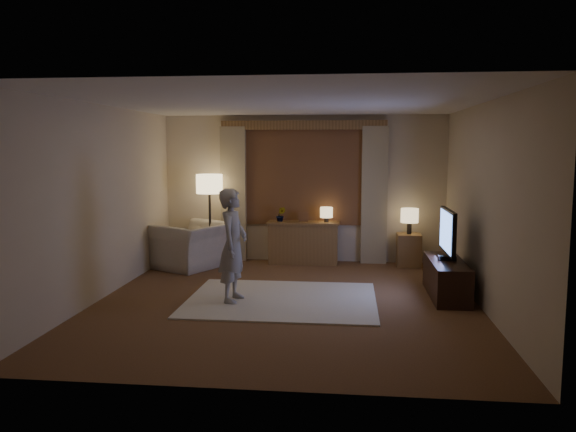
# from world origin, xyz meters

# --- Properties ---
(room) EXTENTS (5.04, 5.54, 2.64)m
(room) POSITION_xyz_m (0.00, 0.50, 1.33)
(room) COLOR brown
(room) RESTS_ON ground
(rug) EXTENTS (2.50, 2.00, 0.02)m
(rug) POSITION_xyz_m (-0.07, 0.06, 0.01)
(rug) COLOR beige
(rug) RESTS_ON floor
(sideboard) EXTENTS (1.20, 0.40, 0.70)m
(sideboard) POSITION_xyz_m (0.02, 2.50, 0.35)
(sideboard) COLOR brown
(sideboard) RESTS_ON floor
(picture_frame) EXTENTS (0.16, 0.02, 0.20)m
(picture_frame) POSITION_xyz_m (0.02, 2.50, 0.80)
(picture_frame) COLOR brown
(picture_frame) RESTS_ON sideboard
(plant) EXTENTS (0.17, 0.13, 0.30)m
(plant) POSITION_xyz_m (-0.38, 2.50, 0.85)
(plant) COLOR #999999
(plant) RESTS_ON sideboard
(table_lamp_sideboard) EXTENTS (0.22, 0.22, 0.30)m
(table_lamp_sideboard) POSITION_xyz_m (0.42, 2.50, 0.90)
(table_lamp_sideboard) COLOR black
(table_lamp_sideboard) RESTS_ON sideboard
(floor_lamp) EXTENTS (0.46, 0.46, 1.57)m
(floor_lamp) POSITION_xyz_m (-1.61, 2.34, 1.32)
(floor_lamp) COLOR black
(floor_lamp) RESTS_ON floor
(armchair) EXTENTS (1.43, 1.50, 0.75)m
(armchair) POSITION_xyz_m (-1.81, 1.96, 0.38)
(armchair) COLOR beige
(armchair) RESTS_ON floor
(side_table) EXTENTS (0.40, 0.40, 0.56)m
(side_table) POSITION_xyz_m (1.84, 2.45, 0.28)
(side_table) COLOR brown
(side_table) RESTS_ON floor
(table_lamp_side) EXTENTS (0.30, 0.30, 0.44)m
(table_lamp_side) POSITION_xyz_m (1.84, 2.45, 0.87)
(table_lamp_side) COLOR black
(table_lamp_side) RESTS_ON side_table
(tv_stand) EXTENTS (0.45, 1.40, 0.50)m
(tv_stand) POSITION_xyz_m (2.15, 0.51, 0.25)
(tv_stand) COLOR black
(tv_stand) RESTS_ON floor
(tv) EXTENTS (0.24, 0.97, 0.70)m
(tv) POSITION_xyz_m (2.15, 0.51, 0.89)
(tv) COLOR black
(tv) RESTS_ON tv_stand
(person) EXTENTS (0.42, 0.58, 1.49)m
(person) POSITION_xyz_m (-0.69, -0.09, 0.76)
(person) COLOR #A59F98
(person) RESTS_ON rug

